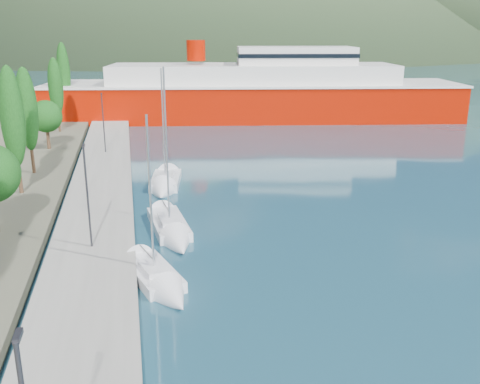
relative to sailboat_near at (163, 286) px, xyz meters
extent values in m
plane|color=#1C4557|center=(5.18, 111.28, -0.27)|extent=(1400.00, 1400.00, 0.00)
cube|color=gray|center=(-3.82, 17.28, 0.13)|extent=(5.00, 88.00, 0.80)
cylinder|color=#47301E|center=(-9.88, 17.63, 1.51)|extent=(0.30, 0.30, 2.17)
ellipsoid|color=#164B15|center=(-9.88, 17.63, 6.45)|extent=(1.80, 1.80, 7.70)
cylinder|color=#47301E|center=(-9.88, 24.00, 1.45)|extent=(0.30, 0.30, 2.06)
ellipsoid|color=#164B15|center=(-9.88, 24.00, 6.13)|extent=(1.80, 1.80, 7.29)
cylinder|color=#47301E|center=(-9.88, 34.37, 1.50)|extent=(0.36, 0.36, 2.14)
sphere|color=#164B15|center=(-9.88, 34.37, 3.94)|extent=(3.43, 3.43, 3.43)
cylinder|color=#47301E|center=(-9.88, 44.78, 1.43)|extent=(0.30, 0.30, 2.01)
ellipsoid|color=#164B15|center=(-9.88, 44.78, 5.99)|extent=(1.80, 1.80, 7.12)
cylinder|color=#47301E|center=(-9.88, 55.21, 1.61)|extent=(0.30, 0.30, 2.36)
ellipsoid|color=#164B15|center=(-9.88, 55.21, 6.97)|extent=(1.80, 1.80, 8.37)
cube|color=#2D2D33|center=(-3.82, -14.67, 6.53)|extent=(0.15, 0.50, 0.12)
cylinder|color=#2D2D33|center=(-3.82, 5.00, 3.53)|extent=(0.12, 0.12, 6.00)
cube|color=#2D2D33|center=(-3.82, 5.25, 6.53)|extent=(0.15, 0.50, 0.12)
cylinder|color=#2D2D33|center=(-3.82, 30.97, 3.53)|extent=(0.12, 0.12, 6.00)
cube|color=#2D2D33|center=(-3.82, 31.22, 6.53)|extent=(0.15, 0.50, 0.12)
cube|color=silver|center=(-0.48, 1.60, -0.05)|extent=(3.38, 5.36, 0.80)
cube|color=silver|center=(-0.38, 1.28, 0.48)|extent=(1.74, 2.26, 0.31)
cylinder|color=silver|center=(-0.38, 1.28, 4.56)|extent=(0.12, 0.12, 8.42)
cone|color=silver|center=(0.44, -1.46, -0.05)|extent=(2.62, 2.81, 2.04)
cube|color=silver|center=(1.00, 9.14, -0.04)|extent=(2.68, 6.09, 0.84)
cube|color=silver|center=(1.04, 8.75, 0.52)|extent=(1.50, 2.48, 0.32)
cylinder|color=silver|center=(1.04, 8.75, 5.48)|extent=(0.12, 0.12, 10.21)
cone|color=silver|center=(1.35, 5.37, -0.04)|extent=(2.38, 2.95, 2.13)
cube|color=silver|center=(1.63, 20.11, -0.02)|extent=(3.23, 5.73, 0.93)
cube|color=silver|center=(1.57, 19.75, 0.60)|extent=(1.76, 2.37, 0.36)
cylinder|color=silver|center=(1.57, 19.75, 5.09)|extent=(0.12, 0.12, 9.29)
cone|color=silver|center=(1.06, 16.69, -0.02)|extent=(2.75, 2.88, 2.37)
cube|color=#A41000|center=(17.35, 54.07, 2.05)|extent=(62.40, 22.62, 5.90)
cube|color=silver|center=(17.35, 54.07, 5.00)|extent=(62.88, 23.07, 0.32)
cube|color=silver|center=(17.35, 54.07, 6.26)|extent=(43.35, 17.36, 3.16)
cube|color=silver|center=(23.59, 53.02, 9.11)|extent=(18.19, 10.58, 2.53)
cylinder|color=#A41000|center=(9.04, 55.47, 9.85)|extent=(2.74, 2.74, 2.95)
camera|label=1|loc=(-1.24, -25.39, 12.75)|focal=40.00mm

